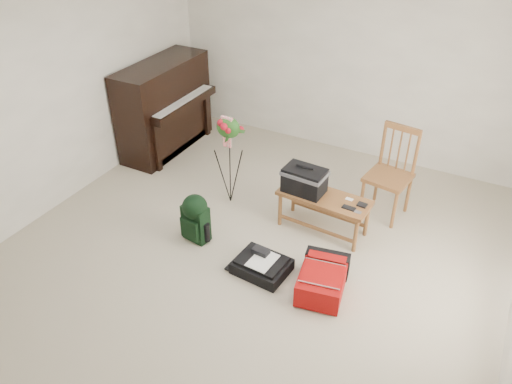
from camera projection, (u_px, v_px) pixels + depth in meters
The scene contains 11 objects.
floor at pixel (248, 258), 5.24m from camera, with size 5.00×5.50×0.01m, color #B9B095.
ceiling at pixel (245, 13), 3.85m from camera, with size 5.00×5.50×0.01m, color white.
wall_back at pixel (347, 63), 6.56m from camera, with size 5.00×0.04×2.50m, color white.
wall_left at pixel (49, 102), 5.52m from camera, with size 0.04×5.50×2.50m, color white.
piano at pixel (165, 109), 6.94m from camera, with size 0.71×1.50×1.25m.
bench at pixel (310, 186), 5.39m from camera, with size 1.03×0.46×0.77m.
dining_chair at pixel (390, 174), 5.64m from camera, with size 0.53×0.53×1.07m.
red_suitcase at pixel (324, 276), 4.80m from camera, with size 0.52×0.69×0.27m.
black_duffel at pixel (262, 265), 5.03m from camera, with size 0.56×0.46×0.22m.
green_backpack at pixel (195, 216), 5.34m from camera, with size 0.30×0.28×0.56m.
flower_stand at pixel (229, 161), 5.80m from camera, with size 0.38×0.38×1.16m.
Camera 1 is at (1.95, -3.47, 3.49)m, focal length 35.00 mm.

